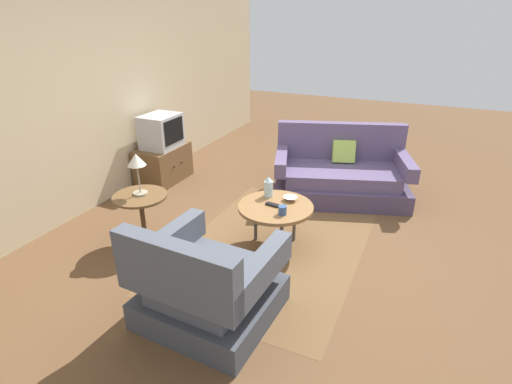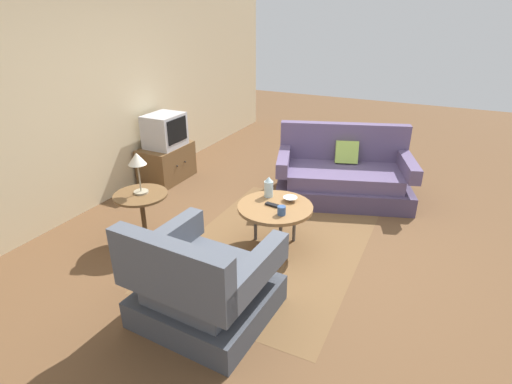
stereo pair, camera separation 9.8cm
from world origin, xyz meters
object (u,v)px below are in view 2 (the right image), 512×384
Objects in this scene: armchair at (203,287)px; coffee_table at (275,209)px; bowl at (290,199)px; mug at (282,210)px; vase at (269,187)px; tv_stand at (167,163)px; table_lamp at (137,162)px; tv_remote_dark at (272,205)px; couch at (343,176)px; side_table at (142,207)px; television at (165,131)px.

armchair is 1.34× the size of coffee_table.
armchair is 1.43m from bowl.
armchair is 8.01× the size of mug.
tv_stand is at bearing 67.33° from vase.
vase is (0.17, 0.15, 0.14)m from coffee_table.
tv_stand is 2.57m from mug.
armchair is at bearing -121.76° from table_lamp.
tv_stand is 2.36m from tv_remote_dark.
couch is 2.59m from side_table.
side_table is 2.50× the size of vase.
television is at bearing 135.28° from armchair.
television is (1.00, 2.13, 0.30)m from coffee_table.
mug is 0.84× the size of tv_remote_dark.
television reaches higher than tv_remote_dark.
armchair is 1.95× the size of television.
mug is 0.21m from tv_remote_dark.
television is at bearing 28.81° from side_table.
armchair reaches higher than bowl.
side_table reaches higher than tv_remote_dark.
side_table is 1.06× the size of television.
table_lamp is (-1.49, -0.82, 0.15)m from television.
table_lamp reaches higher than vase.
couch is 12.71× the size of bowl.
table_lamp is 1.42m from tv_remote_dark.
mug is at bearing -173.72° from bowl.
coffee_table is 1.46m from table_lamp.
couch reaches higher than tv_stand.
television reaches higher than bowl.
table_lamp reaches higher than tv_stand.
bowl is (-0.84, -2.22, -0.24)m from television.
armchair is 6.74× the size of tv_remote_dark.
armchair is at bearing -177.32° from vase.
coffee_table is at bearing 88.97° from armchair.
table_lamp reaches higher than coffee_table.
coffee_table is (1.24, -0.09, 0.14)m from armchair.
tv_remote_dark is at bearing -69.86° from table_lamp.
tv_stand is (1.52, 0.85, -0.15)m from side_table.
tv_stand is 3.52× the size of vase.
table_lamp reaches higher than mug.
armchair is 6.92× the size of bowl.
bowl is at bearing 6.28° from mug.
table_lamp reaches higher than bowl.
couch is 2.51m from tv_stand.
couch is at bearing -38.79° from table_lamp.
vase is (1.41, 0.07, 0.28)m from armchair.
tv_stand is 1.83m from table_lamp.
couch is at bearing -11.56° from coffee_table.
couch is 4.35× the size of table_lamp.
television is 2.35m from tv_remote_dark.
mug is at bearing -139.03° from coffee_table.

